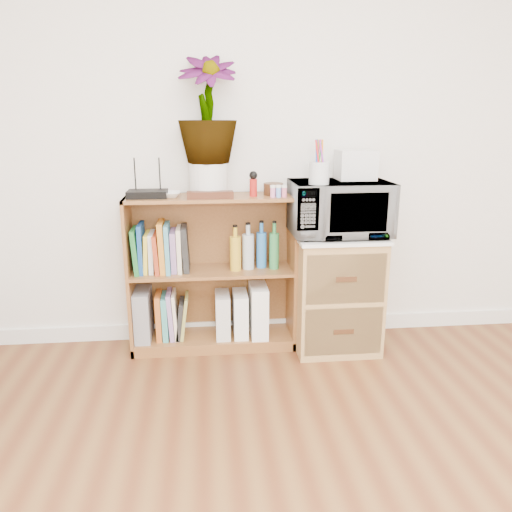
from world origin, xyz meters
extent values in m
cube|color=white|center=(0.00, 2.24, 0.05)|extent=(4.00, 0.02, 0.10)
cube|color=brown|center=(-0.35, 2.10, 0.47)|extent=(1.00, 0.30, 0.95)
cube|color=#9E7542|center=(0.40, 2.02, 0.35)|extent=(0.50, 0.45, 0.70)
imported|color=white|center=(0.40, 2.02, 0.88)|extent=(0.57, 0.39, 0.32)
cylinder|color=silver|center=(0.25, 1.91, 1.10)|extent=(0.11, 0.11, 0.12)
cube|color=silver|center=(0.51, 2.10, 1.12)|extent=(0.22, 0.18, 0.17)
cube|color=black|center=(-0.71, 2.08, 0.97)|extent=(0.23, 0.15, 0.04)
imported|color=white|center=(-0.58, 2.07, 0.97)|extent=(0.13, 0.13, 0.03)
cylinder|color=silver|center=(-0.36, 2.12, 1.04)|extent=(0.22, 0.22, 0.19)
imported|color=#417C31|center=(-0.36, 2.12, 1.44)|extent=(0.33, 0.33, 0.59)
cube|color=#391B0F|center=(-0.35, 2.00, 0.97)|extent=(0.26, 0.07, 0.04)
cylinder|color=#A71914|center=(-0.10, 2.06, 1.00)|extent=(0.04, 0.04, 0.10)
cylinder|color=#371E0F|center=(0.02, 2.11, 0.98)|extent=(0.12, 0.12, 0.07)
cube|color=pink|center=(0.04, 2.01, 0.98)|extent=(0.11, 0.04, 0.06)
cube|color=gray|center=(-0.78, 2.10, 0.23)|extent=(0.09, 0.25, 0.31)
cube|color=silver|center=(-0.29, 2.09, 0.21)|extent=(0.09, 0.22, 0.28)
cube|color=white|center=(-0.18, 2.09, 0.21)|extent=(0.09, 0.22, 0.28)
cube|color=white|center=(-0.07, 2.09, 0.23)|extent=(0.10, 0.26, 0.32)
cube|color=#1D6E2F|center=(-0.80, 2.10, 0.63)|extent=(0.04, 0.20, 0.27)
cube|color=navy|center=(-0.77, 2.10, 0.65)|extent=(0.03, 0.20, 0.29)
cube|color=yellow|center=(-0.74, 2.10, 0.62)|extent=(0.04, 0.20, 0.23)
cube|color=silver|center=(-0.71, 2.10, 0.62)|extent=(0.03, 0.20, 0.24)
cube|color=#A4371C|center=(-0.68, 2.10, 0.62)|extent=(0.04, 0.20, 0.23)
cube|color=orange|center=(-0.64, 2.10, 0.65)|extent=(0.04, 0.20, 0.31)
cube|color=teal|center=(-0.61, 2.10, 0.65)|extent=(0.03, 0.20, 0.29)
cube|color=#956BA0|center=(-0.58, 2.10, 0.62)|extent=(0.04, 0.20, 0.24)
cube|color=beige|center=(-0.54, 2.10, 0.63)|extent=(0.03, 0.20, 0.26)
cube|color=black|center=(-0.51, 2.10, 0.63)|extent=(0.05, 0.20, 0.27)
cylinder|color=gold|center=(-0.21, 2.10, 0.63)|extent=(0.07, 0.07, 0.27)
cylinder|color=#ACBAC3|center=(-0.13, 2.10, 0.64)|extent=(0.07, 0.07, 0.27)
cylinder|color=#276FBA|center=(-0.05, 2.10, 0.64)|extent=(0.06, 0.06, 0.28)
cylinder|color=#308444|center=(0.03, 2.10, 0.64)|extent=(0.06, 0.06, 0.28)
cube|color=#B95A20|center=(-0.68, 2.10, 0.21)|extent=(0.03, 0.19, 0.29)
cube|color=teal|center=(-0.65, 2.10, 0.21)|extent=(0.04, 0.19, 0.27)
cube|color=#9874AF|center=(-0.61, 2.10, 0.22)|extent=(0.04, 0.19, 0.30)
cube|color=beige|center=(-0.58, 2.10, 0.21)|extent=(0.03, 0.19, 0.29)
cube|color=black|center=(-0.56, 2.10, 0.19)|extent=(0.06, 0.19, 0.23)
cube|color=#989746|center=(-0.53, 2.10, 0.20)|extent=(0.06, 0.19, 0.27)
camera|label=1|loc=(-0.38, -0.81, 1.40)|focal=35.00mm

